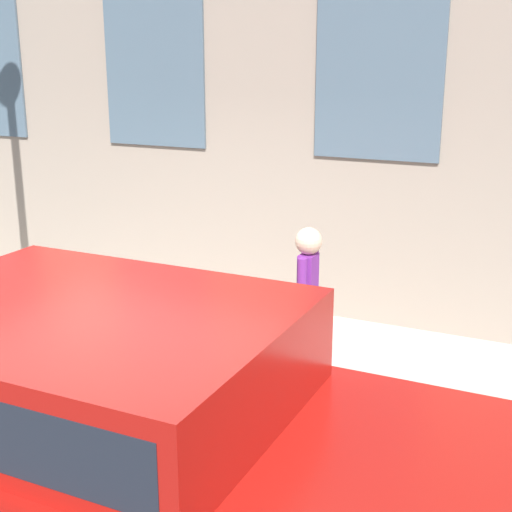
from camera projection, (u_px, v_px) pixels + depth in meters
ground_plane at (114, 428)px, 5.69m from camera, size 80.00×80.00×0.00m
sidewalk at (199, 355)px, 6.85m from camera, size 2.72×60.00×0.17m
fire_hydrant at (205, 342)px, 5.88m from camera, size 0.29×0.41×0.82m
person at (308, 293)px, 5.82m from camera, size 0.33×0.22×1.38m
parked_car_red_near at (90, 416)px, 4.12m from camera, size 2.04×4.82×1.54m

